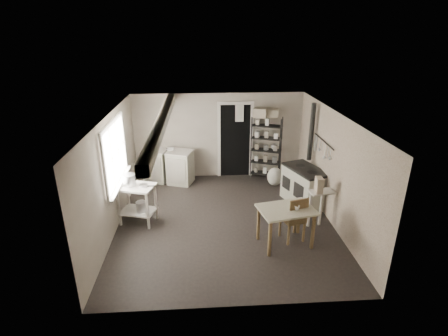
{
  "coord_description": "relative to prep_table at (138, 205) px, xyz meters",
  "views": [
    {
      "loc": [
        -0.46,
        -6.53,
        3.84
      ],
      "look_at": [
        0.0,
        0.3,
        1.1
      ],
      "focal_mm": 28.0,
      "sensor_mm": 36.0,
      "label": 1
    }
  ],
  "objects": [
    {
      "name": "side_ledge",
      "position": [
        3.78,
        -0.37,
        0.03
      ],
      "size": [
        0.55,
        0.35,
        0.78
      ],
      "primitive_type": null,
      "rotation": [
        0.0,
        0.0,
        0.17
      ],
      "color": "silver",
      "rests_on": "ground"
    },
    {
      "name": "storage_box_b",
      "position": [
        3.25,
        2.27,
        1.59
      ],
      "size": [
        0.36,
        0.35,
        0.19
      ],
      "primitive_type": "cube",
      "rotation": [
        0.0,
        0.0,
        -0.25
      ],
      "color": "#BEB299",
      "rests_on": "shelf_rack"
    },
    {
      "name": "shelf_jar",
      "position": [
        2.84,
        2.28,
        0.97
      ],
      "size": [
        0.1,
        0.11,
        0.19
      ],
      "primitive_type": "imported",
      "rotation": [
        0.0,
        0.0,
        -0.21
      ],
      "color": "white",
      "rests_on": "shelf_rack"
    },
    {
      "name": "wall_back",
      "position": [
        1.83,
        2.43,
        0.75
      ],
      "size": [
        4.5,
        0.02,
        2.3
      ],
      "primitive_type": "cube",
      "color": "#B0A596",
      "rests_on": "ground"
    },
    {
      "name": "ceiling",
      "position": [
        1.83,
        -0.07,
        1.9
      ],
      "size": [
        5.0,
        5.0,
        0.0
      ],
      "primitive_type": "plane",
      "rotation": [
        3.14,
        0.0,
        0.0
      ],
      "color": "beige",
      "rests_on": "wall_back"
    },
    {
      "name": "utensil_rail",
      "position": [
        4.02,
        0.53,
        1.15
      ],
      "size": [
        0.06,
        1.2,
        0.44
      ],
      "primitive_type": null,
      "color": "#B8B9BB",
      "rests_on": "wall_right"
    },
    {
      "name": "shelf_rack",
      "position": [
        3.1,
        2.23,
        0.55
      ],
      "size": [
        0.86,
        0.57,
        1.7
      ],
      "primitive_type": null,
      "rotation": [
        0.0,
        0.0,
        -0.36
      ],
      "color": "black",
      "rests_on": "ground"
    },
    {
      "name": "base_cabinets",
      "position": [
        0.48,
        2.11,
        0.06
      ],
      "size": [
        1.45,
        0.96,
        0.88
      ],
      "primitive_type": null,
      "rotation": [
        0.0,
        0.0,
        -0.32
      ],
      "color": "beige",
      "rests_on": "ground"
    },
    {
      "name": "flour_sack",
      "position": [
        3.26,
        1.67,
        -0.16
      ],
      "size": [
        0.43,
        0.38,
        0.49
      ],
      "primitive_type": "ellipsoid",
      "rotation": [
        0.0,
        0.0,
        -0.07
      ],
      "color": "silver",
      "rests_on": "ground"
    },
    {
      "name": "ceiling_beam",
      "position": [
        0.63,
        -0.07,
        1.8
      ],
      "size": [
        0.18,
        5.0,
        0.18
      ],
      "primitive_type": null,
      "color": "silver",
      "rests_on": "ceiling"
    },
    {
      "name": "stove",
      "position": [
        3.73,
        0.63,
        0.04
      ],
      "size": [
        0.96,
        1.26,
        0.88
      ],
      "primitive_type": null,
      "rotation": [
        0.0,
        0.0,
        0.35
      ],
      "color": "beige",
      "rests_on": "ground"
    },
    {
      "name": "floor",
      "position": [
        1.83,
        -0.07,
        -0.4
      ],
      "size": [
        5.0,
        5.0,
        0.0
      ],
      "primitive_type": "plane",
      "color": "black",
      "rests_on": "ground"
    },
    {
      "name": "stovepipe",
      "position": [
        3.93,
        1.11,
        1.19
      ],
      "size": [
        0.12,
        0.12,
        1.35
      ],
      "primitive_type": null,
      "rotation": [
        0.0,
        0.0,
        -0.19
      ],
      "color": "black",
      "rests_on": "stove"
    },
    {
      "name": "oats_box",
      "position": [
        3.68,
        -0.42,
        0.61
      ],
      "size": [
        0.13,
        0.21,
        0.31
      ],
      "primitive_type": "cube",
      "rotation": [
        0.0,
        0.0,
        -0.03
      ],
      "color": "#BEB299",
      "rests_on": "side_ledge"
    },
    {
      "name": "wallpaper_panel",
      "position": [
        4.07,
        -0.07,
        0.75
      ],
      "size": [
        0.01,
        5.0,
        2.3
      ],
      "primitive_type": null,
      "color": "#BCAD99",
      "rests_on": "wall_right"
    },
    {
      "name": "work_table",
      "position": [
        2.9,
        -1.01,
        -0.02
      ],
      "size": [
        1.12,
        0.89,
        0.76
      ],
      "primitive_type": null,
      "rotation": [
        0.0,
        0.0,
        0.21
      ],
      "color": "beige",
      "rests_on": "ground"
    },
    {
      "name": "stockpot",
      "position": [
        -0.13,
        0.04,
        0.54
      ],
      "size": [
        0.32,
        0.32,
        0.29
      ],
      "primitive_type": "cylinder",
      "rotation": [
        0.0,
        0.0,
        -0.23
      ],
      "color": "#B8B9BB",
      "rests_on": "prep_table"
    },
    {
      "name": "storage_box_a",
      "position": [
        2.92,
        2.26,
        1.61
      ],
      "size": [
        0.44,
        0.41,
        0.24
      ],
      "primitive_type": "cube",
      "rotation": [
        0.0,
        0.0,
        -0.4
      ],
      "color": "#BEB299",
      "rests_on": "shelf_rack"
    },
    {
      "name": "doorway",
      "position": [
        2.28,
        2.4,
        0.6
      ],
      "size": [
        0.96,
        0.1,
        2.08
      ],
      "primitive_type": null,
      "color": "silver",
      "rests_on": "ground"
    },
    {
      "name": "floor_crock",
      "position": [
        3.32,
        -0.04,
        -0.33
      ],
      "size": [
        0.12,
        0.12,
        0.14
      ],
      "primitive_type": "cylinder",
      "rotation": [
        0.0,
        0.0,
        0.08
      ],
      "color": "white",
      "rests_on": "ground"
    },
    {
      "name": "saucepan",
      "position": [
        0.17,
        -0.04,
        0.45
      ],
      "size": [
        0.19,
        0.19,
        0.09
      ],
      "primitive_type": "cylinder",
      "rotation": [
        0.0,
        0.0,
        0.19
      ],
      "color": "#B8B9BB",
      "rests_on": "prep_table"
    },
    {
      "name": "mixing_bowl",
      "position": [
        0.54,
        2.11,
        0.55
      ],
      "size": [
        0.29,
        0.29,
        0.07
      ],
      "primitive_type": "imported",
      "rotation": [
        0.0,
        0.0,
        -0.0
      ],
      "color": "white",
      "rests_on": "base_cabinets"
    },
    {
      "name": "wall_front",
      "position": [
        1.83,
        -2.57,
        0.75
      ],
      "size": [
        4.5,
        0.02,
        2.3
      ],
      "primitive_type": "cube",
      "color": "#B0A596",
      "rests_on": "ground"
    },
    {
      "name": "table_cup",
      "position": [
        3.08,
        -1.08,
        0.41
      ],
      "size": [
        0.13,
        0.13,
        0.1
      ],
      "primitive_type": "imported",
      "rotation": [
        0.0,
        0.0,
        -0.35
      ],
      "color": "white",
      "rests_on": "work_table"
    },
    {
      "name": "counter_cup",
      "position": [
        0.15,
        1.98,
        0.57
      ],
      "size": [
        0.15,
        0.15,
        0.1
      ],
      "primitive_type": "imported",
      "rotation": [
        0.0,
        0.0,
        -0.2
      ],
      "color": "white",
      "rests_on": "base_cabinets"
    },
    {
      "name": "window",
      "position": [
        -0.39,
        0.13,
        1.1
      ],
      "size": [
        0.12,
        1.76,
        1.28
      ],
      "primitive_type": null,
      "color": "silver",
      "rests_on": "wall_left"
    },
    {
      "name": "prep_table",
      "position": [
        0.0,
        0.0,
        0.0
      ],
      "size": [
        0.86,
        0.72,
        0.84
      ],
      "primitive_type": null,
      "rotation": [
        0.0,
        0.0,
        -0.29
      ],
      "color": "silver",
      "rests_on": "ground"
    },
    {
      "name": "chair",
      "position": [
        3.08,
        -0.85,
        0.08
      ],
      "size": [
        0.49,
        0.51,
        0.95
      ],
      "primitive_type": null,
      "rotation": [
        0.0,
        0.0,
        0.29
      ],
      "color": "#513C23",
      "rests_on": "ground"
    },
    {
      "name": "wall_left",
      "position": [
        -0.42,
        -0.07,
        0.75
      ],
      "size": [
        0.02,
        5.0,
        2.3
      ],
      "primitive_type": "cube",
      "color": "#B0A596",
      "rests_on": "ground"
    },
    {
      "name": "wall_right",
      "position": [
        4.08,
        -0.07,
        0.75
      ],
      "size": [
        0.02,
        5.0,
        2.3
      ],
      "primitive_type": "cube",
      "color": "#B0A596",
      "rests_on": "ground"
    },
    {
      "name": "bucket",
      "position": [
        0.08,
        -0.05,
        -0.02
      ],
      "size": [
        0.25,
        0.25,
        0.23
      ],
      "primitive_type": "cylinder",
      "rotation": [
        0.0,
        0.0,
        0.19
      ],
      "color": "#B8B9BB",
      "rests_on": "prep_table"
    }
  ]
}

